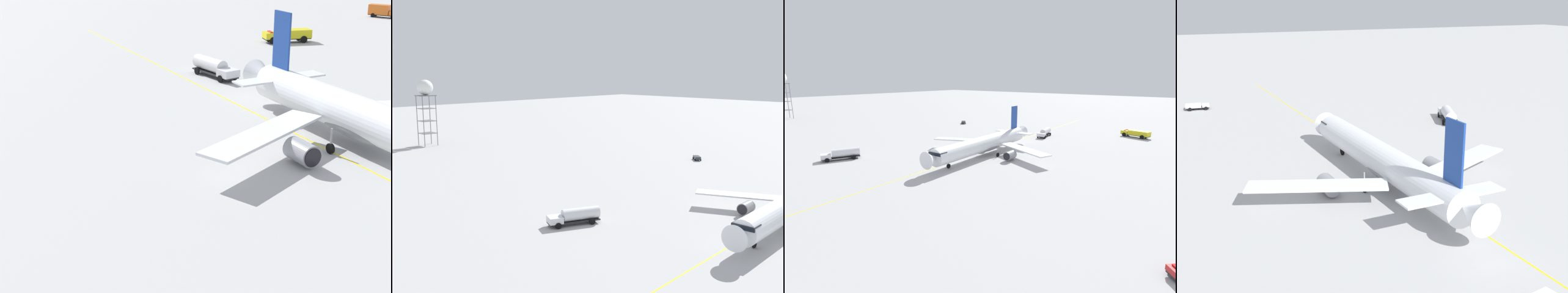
% 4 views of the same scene
% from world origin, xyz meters
% --- Properties ---
extents(ground_plane, '(600.00, 600.00, 0.00)m').
position_xyz_m(ground_plane, '(0.00, 0.00, 0.00)').
color(ground_plane, '#B2B2B2').
extents(airliner_main, '(42.80, 37.72, 12.34)m').
position_xyz_m(airliner_main, '(-3.88, 0.23, 3.25)').
color(airliner_main, white).
rests_on(airliner_main, ground_plane).
extents(pushback_tug_truck, '(3.19, 5.22, 1.30)m').
position_xyz_m(pushback_tug_truck, '(-62.32, -18.03, 0.81)').
color(pushback_tug_truck, '#232326').
rests_on(pushback_tug_truck, ground_plane).
extents(fuel_tanker_truck_extra, '(9.47, 5.92, 2.87)m').
position_xyz_m(fuel_tanker_truck_extra, '(-29.99, 26.92, 1.57)').
color(fuel_tanker_truck_extra, '#232326').
rests_on(fuel_tanker_truck_extra, ground_plane).
extents(taxiway_centreline, '(171.39, 5.37, 0.01)m').
position_xyz_m(taxiway_centreline, '(-5.07, 3.17, 0.00)').
color(taxiway_centreline, yellow).
rests_on(taxiway_centreline, ground_plane).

